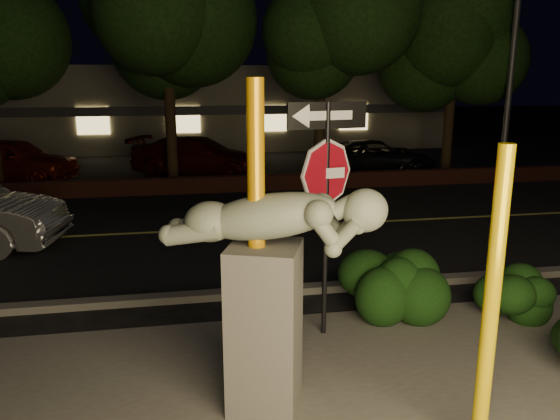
# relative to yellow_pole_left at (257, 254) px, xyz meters

# --- Properties ---
(ground) EXTENTS (90.00, 90.00, 0.00)m
(ground) POSITION_rel_yellow_pole_left_xyz_m (1.44, 10.19, -1.76)
(ground) COLOR black
(ground) RESTS_ON ground
(road) EXTENTS (80.00, 8.00, 0.01)m
(road) POSITION_rel_yellow_pole_left_xyz_m (1.44, 7.19, -1.76)
(road) COLOR black
(road) RESTS_ON ground
(lane_marking) EXTENTS (80.00, 0.12, 0.00)m
(lane_marking) POSITION_rel_yellow_pole_left_xyz_m (1.44, 7.19, -1.74)
(lane_marking) COLOR #B4B448
(lane_marking) RESTS_ON road
(curb) EXTENTS (80.00, 0.25, 0.12)m
(curb) POSITION_rel_yellow_pole_left_xyz_m (1.44, 3.09, -1.70)
(curb) COLOR #4C4944
(curb) RESTS_ON ground
(brick_wall) EXTENTS (40.00, 0.35, 0.50)m
(brick_wall) POSITION_rel_yellow_pole_left_xyz_m (1.44, 11.49, -1.51)
(brick_wall) COLOR #441E16
(brick_wall) RESTS_ON ground
(parking_lot) EXTENTS (40.00, 12.00, 0.01)m
(parking_lot) POSITION_rel_yellow_pole_left_xyz_m (1.44, 17.19, -1.76)
(parking_lot) COLOR black
(parking_lot) RESTS_ON ground
(building) EXTENTS (22.00, 10.20, 4.00)m
(building) POSITION_rel_yellow_pole_left_xyz_m (1.44, 25.17, 0.24)
(building) COLOR #716D5A
(building) RESTS_ON ground
(tree_far_c) EXTENTS (4.80, 4.80, 7.84)m
(tree_far_c) POSITION_rel_yellow_pole_left_xyz_m (3.94, 12.99, 3.90)
(tree_far_c) COLOR black
(tree_far_c) RESTS_ON ground
(tree_far_d) EXTENTS (4.40, 4.40, 7.42)m
(tree_far_d) POSITION_rel_yellow_pole_left_xyz_m (8.94, 13.49, 3.65)
(tree_far_d) COLOR black
(tree_far_d) RESTS_ON ground
(yellow_pole_left) EXTENTS (0.18, 0.18, 3.53)m
(yellow_pole_left) POSITION_rel_yellow_pole_left_xyz_m (0.00, 0.00, 0.00)
(yellow_pole_left) COLOR orange
(yellow_pole_left) RESTS_ON ground
(yellow_pole_right) EXTENTS (0.15, 0.15, 2.98)m
(yellow_pole_right) POSITION_rel_yellow_pole_left_xyz_m (2.00, -1.07, -0.27)
(yellow_pole_right) COLOR yellow
(yellow_pole_right) RESTS_ON ground
(signpost) EXTENTS (1.08, 0.22, 3.22)m
(signpost) POSITION_rel_yellow_pole_left_xyz_m (1.14, 1.56, 0.53)
(signpost) COLOR black
(signpost) RESTS_ON ground
(sculpture) EXTENTS (2.28, 1.32, 2.48)m
(sculpture) POSITION_rel_yellow_pole_left_xyz_m (0.12, -0.01, -0.23)
(sculpture) COLOR #4C4944
(sculpture) RESTS_ON ground
(hedge_center) EXTENTS (2.07, 1.00, 1.07)m
(hedge_center) POSITION_rel_yellow_pole_left_xyz_m (2.10, 1.99, -1.23)
(hedge_center) COLOR black
(hedge_center) RESTS_ON ground
(hedge_right) EXTENTS (1.68, 1.21, 0.99)m
(hedge_right) POSITION_rel_yellow_pole_left_xyz_m (3.93, 1.49, -1.27)
(hedge_right) COLOR black
(hedge_right) RESTS_ON ground
(parked_car_red) EXTENTS (4.71, 3.08, 1.49)m
(parked_car_red) POSITION_rel_yellow_pole_left_xyz_m (-6.46, 14.60, -1.02)
(parked_car_red) COLOR maroon
(parked_car_red) RESTS_ON ground
(parked_car_darkred) EXTENTS (5.25, 3.60, 1.41)m
(parked_car_darkred) POSITION_rel_yellow_pole_left_xyz_m (-0.16, 14.57, -1.06)
(parked_car_darkred) COLOR #440F09
(parked_car_darkred) RESTS_ON ground
(parked_car_dark) EXTENTS (4.58, 2.39, 1.23)m
(parked_car_dark) POSITION_rel_yellow_pole_left_xyz_m (6.36, 13.87, -1.15)
(parked_car_dark) COLOR black
(parked_car_dark) RESTS_ON ground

